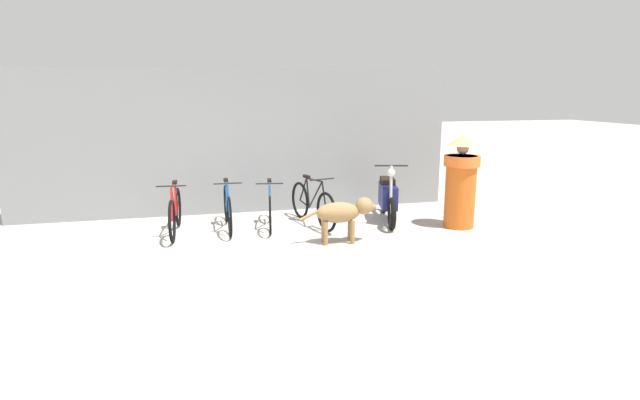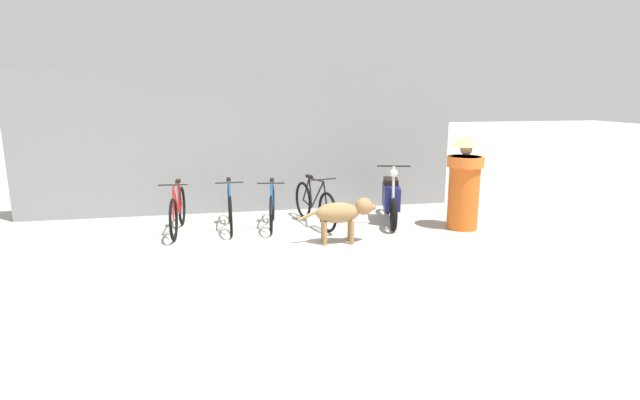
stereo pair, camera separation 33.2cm
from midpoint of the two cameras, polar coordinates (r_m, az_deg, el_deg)
ground_plane at (r=6.95m, az=-8.04°, el=-7.56°), size 60.00×60.00×0.00m
shop_wall_back at (r=9.89m, az=-10.21°, el=6.51°), size 8.48×0.20×2.76m
bicycle_0 at (r=8.73m, az=-17.28°, el=-1.37°), size 0.46×1.71×0.90m
bicycle_1 at (r=8.80m, az=-11.58°, el=-0.95°), size 0.46×1.69×0.88m
bicycle_2 at (r=8.83m, az=-6.81°, el=-0.83°), size 0.46×1.59×0.85m
bicycle_3 at (r=8.91m, az=-1.93°, el=-0.53°), size 0.54×1.72×0.90m
motorcycle at (r=9.22m, az=6.75°, el=0.26°), size 0.64×1.79×1.10m
stray_dog at (r=7.82m, az=1.52°, el=-1.44°), size 1.24×0.36×0.72m
person_in_robes at (r=8.97m, az=14.78°, el=2.12°), size 0.67×0.67×1.63m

